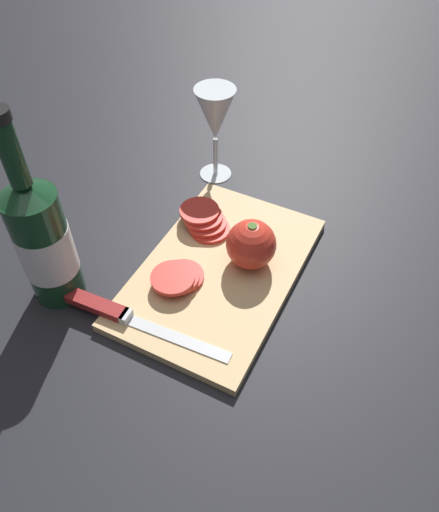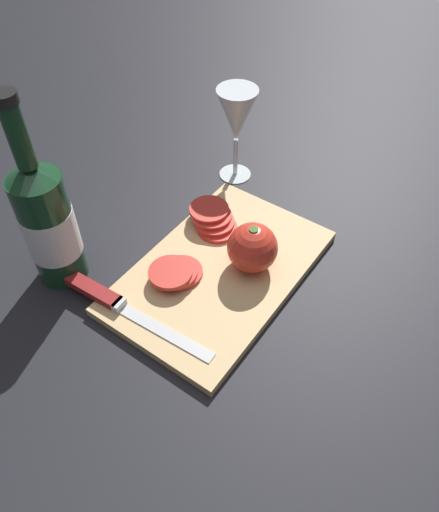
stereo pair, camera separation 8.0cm
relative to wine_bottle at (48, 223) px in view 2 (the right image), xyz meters
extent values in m
plane|color=black|center=(0.10, -0.20, -0.11)|extent=(3.00, 3.00, 0.00)
cube|color=tan|center=(0.14, -0.21, -0.10)|extent=(0.37, 0.24, 0.02)
cylinder|color=#14381E|center=(0.00, 0.00, -0.01)|extent=(0.08, 0.08, 0.20)
cone|color=#14381E|center=(0.00, 0.00, 0.10)|extent=(0.08, 0.08, 0.02)
cylinder|color=#14381E|center=(0.00, 0.00, 0.15)|extent=(0.03, 0.03, 0.09)
cylinder|color=black|center=(0.00, 0.00, 0.21)|extent=(0.03, 0.03, 0.01)
cylinder|color=silver|center=(0.00, 0.00, -0.02)|extent=(0.08, 0.08, 0.08)
cylinder|color=silver|center=(0.38, -0.09, -0.11)|extent=(0.06, 0.06, 0.00)
cylinder|color=silver|center=(0.38, -0.09, -0.07)|extent=(0.01, 0.01, 0.08)
cone|color=silver|center=(0.38, -0.09, 0.02)|extent=(0.08, 0.08, 0.10)
cone|color=#DBCC84|center=(0.38, -0.09, 0.00)|extent=(0.03, 0.03, 0.05)
sphere|color=red|center=(0.18, -0.25, -0.06)|extent=(0.08, 0.08, 0.08)
cylinder|color=#47702D|center=(0.18, -0.25, -0.02)|extent=(0.01, 0.01, 0.01)
cube|color=silver|center=(0.00, -0.22, -0.10)|extent=(0.03, 0.17, 0.00)
cube|color=silver|center=(-0.01, -0.14, -0.09)|extent=(0.02, 0.01, 0.01)
cube|color=maroon|center=(-0.01, -0.08, -0.09)|extent=(0.03, 0.10, 0.01)
cylinder|color=red|center=(0.10, -0.17, -0.09)|extent=(0.07, 0.07, 0.01)
cylinder|color=red|center=(0.09, -0.17, -0.09)|extent=(0.07, 0.07, 0.01)
cylinder|color=red|center=(0.08, -0.16, -0.08)|extent=(0.07, 0.07, 0.01)
cylinder|color=red|center=(0.22, -0.16, -0.09)|extent=(0.07, 0.07, 0.01)
cylinder|color=red|center=(0.22, -0.15, -0.09)|extent=(0.07, 0.07, 0.01)
cylinder|color=red|center=(0.22, -0.14, -0.08)|extent=(0.07, 0.07, 0.01)
cylinder|color=red|center=(0.23, -0.13, -0.07)|extent=(0.07, 0.07, 0.01)
camera|label=1|loc=(-0.34, -0.46, 0.52)|focal=35.00mm
camera|label=2|loc=(-0.29, -0.53, 0.52)|focal=35.00mm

